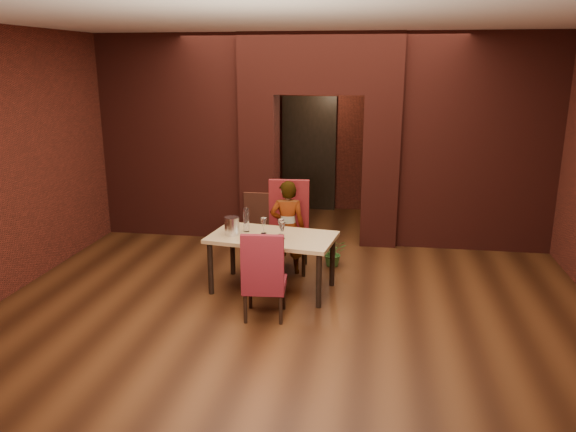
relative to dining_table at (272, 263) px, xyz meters
name	(u,v)px	position (x,y,z in m)	size (l,w,h in m)	color
floor	(301,286)	(0.34, 0.17, -0.36)	(8.00, 8.00, 0.00)	#432310
ceiling	(303,23)	(0.34, 0.17, 2.84)	(7.00, 8.00, 0.04)	silver
wall_back	(331,126)	(0.34, 4.17, 1.24)	(7.00, 0.04, 3.20)	maroon
wall_front	(200,292)	(0.34, -3.83, 1.24)	(7.00, 0.04, 3.20)	maroon
wall_left	(36,155)	(-3.16, 0.17, 1.24)	(0.04, 8.00, 3.20)	maroon
pillar_left	(260,167)	(-0.61, 2.17, 0.79)	(0.55, 0.55, 2.30)	maroon
pillar_right	(380,171)	(1.29, 2.17, 0.79)	(0.55, 0.55, 2.30)	maroon
lintel	(321,63)	(0.34, 2.17, 2.39)	(2.45, 0.55, 0.90)	maroon
wing_wall_left	(174,137)	(-2.02, 2.17, 1.24)	(2.27, 0.35, 3.20)	maroon
wing_wall_right	(478,144)	(2.70, 2.17, 1.24)	(2.27, 0.35, 3.20)	maroon
vent_panel	(257,208)	(-0.61, 1.88, 0.19)	(0.40, 0.03, 0.50)	#A0472E
rear_door	(309,155)	(-0.06, 4.11, 0.69)	(0.90, 0.08, 2.10)	black
rear_door_frame	(309,155)	(-0.06, 4.07, 0.69)	(1.02, 0.04, 2.22)	black
dining_table	(272,263)	(0.00, 0.00, 0.00)	(1.52, 0.85, 0.71)	tan
chair_far	(288,227)	(0.07, 0.72, 0.25)	(0.55, 0.55, 1.22)	maroon
chair_near	(265,274)	(0.06, -0.77, 0.15)	(0.46, 0.46, 1.02)	maroon
person_seated	(288,227)	(0.09, 0.62, 0.28)	(0.47, 0.31, 1.28)	white
wine_glass_a	(264,226)	(-0.12, 0.06, 0.46)	(0.08, 0.08, 0.20)	silver
wine_glass_b	(281,227)	(0.10, 0.04, 0.45)	(0.08, 0.08, 0.20)	white
wine_glass_c	(282,230)	(0.14, -0.10, 0.46)	(0.08, 0.08, 0.21)	silver
tasting_sheet	(256,237)	(-0.17, -0.12, 0.36)	(0.26, 0.19, 0.00)	silver
wine_bucket	(232,226)	(-0.49, -0.05, 0.47)	(0.18, 0.18, 0.22)	silver
water_bottle	(246,219)	(-0.35, 0.12, 0.52)	(0.07, 0.07, 0.32)	white
potted_plant	(333,253)	(0.68, 0.98, -0.16)	(0.35, 0.30, 0.39)	#366A2A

